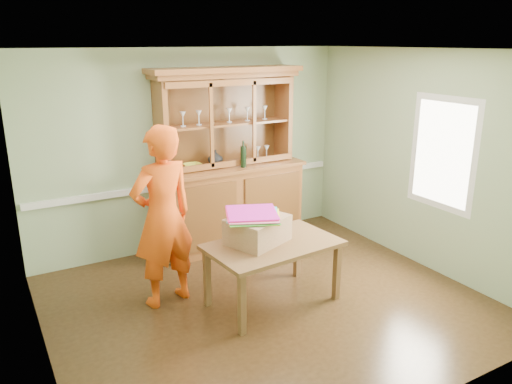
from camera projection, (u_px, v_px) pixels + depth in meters
floor at (267, 303)px, 5.52m from camera, size 4.50×4.50×0.00m
ceiling at (269, 49)px, 4.73m from camera, size 4.50×4.50×0.00m
wall_back at (192, 150)px, 6.79m from camera, size 4.50×0.00×4.50m
wall_left at (32, 224)px, 4.06m from camera, size 0.00×4.00×4.00m
wall_right at (423, 161)px, 6.20m from camera, size 0.00×4.00×4.00m
wall_front at (416, 255)px, 3.47m from camera, size 4.50×0.00×4.50m
chair_rail at (194, 182)px, 6.90m from camera, size 4.41×0.05×0.08m
framed_map at (27, 191)px, 4.26m from camera, size 0.03×0.60×0.46m
window_panel at (442, 154)px, 5.89m from camera, size 0.03×0.96×1.36m
china_hutch at (229, 186)px, 6.90m from camera, size 2.09×0.69×2.45m
dining_table at (273, 250)px, 5.37m from camera, size 1.47×0.95×0.70m
cardboard_box at (258, 230)px, 5.33m from camera, size 0.74×0.67×0.28m
kite_stack at (254, 215)px, 5.28m from camera, size 0.70×0.70×0.05m
person at (163, 217)px, 5.28m from camera, size 0.80×0.60×1.98m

